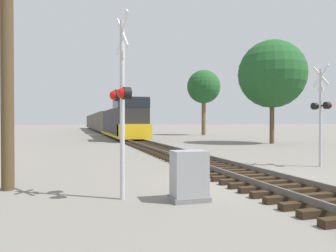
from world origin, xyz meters
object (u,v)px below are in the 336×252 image
object	(u,v)px
utility_pole	(7,21)
crossing_signal_far	(321,109)
tree_mid_background	(204,87)
freight_train	(102,122)
tree_far_right	(272,74)
crossing_signal_near	(121,97)
relay_cabinet	(189,176)

from	to	relation	value
utility_pole	crossing_signal_far	bearing A→B (deg)	6.83
utility_pole	tree_mid_background	world-z (taller)	utility_pole
freight_train	tree_far_right	bearing A→B (deg)	-73.85
tree_mid_background	tree_far_right	bearing A→B (deg)	-93.87
crossing_signal_near	tree_far_right	world-z (taller)	tree_far_right
crossing_signal_far	relay_cabinet	world-z (taller)	crossing_signal_far
crossing_signal_near	tree_mid_background	bearing A→B (deg)	146.30
freight_train	crossing_signal_near	xyz separation A→B (m)	(-4.44, -55.32, 0.66)
crossing_signal_far	relay_cabinet	distance (m)	8.68
tree_mid_background	crossing_signal_far	bearing A→B (deg)	-103.89
utility_pole	tree_mid_background	xyz separation A→B (m)	(19.77, 33.18, 2.07)
relay_cabinet	freight_train	bearing A→B (deg)	87.05
freight_train	tree_mid_background	distance (m)	24.18
relay_cabinet	crossing_signal_near	bearing A→B (deg)	158.16
relay_cabinet	utility_pole	size ratio (longest dim) A/B	0.13
tree_far_right	relay_cabinet	bearing A→B (deg)	-128.96
crossing_signal_far	tree_far_right	world-z (taller)	tree_far_right
crossing_signal_near	utility_pole	distance (m)	4.18
relay_cabinet	tree_mid_background	xyz separation A→B (m)	(15.30, 35.80, 6.23)
freight_train	tree_mid_background	size ratio (longest dim) A/B	7.56
tree_mid_background	crossing_signal_near	bearing A→B (deg)	-115.60
freight_train	tree_far_right	distance (m)	40.37
relay_cabinet	tree_far_right	xyz separation A→B (m)	(14.06, 17.38, 5.46)
crossing_signal_far	utility_pole	xyz separation A→B (m)	(-11.92, -1.43, 2.29)
utility_pole	tree_far_right	xyz separation A→B (m)	(18.52, 14.76, 1.31)
freight_train	crossing_signal_far	xyz separation A→B (m)	(4.56, -51.89, 0.60)
utility_pole	crossing_signal_near	bearing A→B (deg)	-34.53
crossing_signal_far	utility_pole	size ratio (longest dim) A/B	0.46
crossing_signal_far	relay_cabinet	bearing A→B (deg)	117.05
crossing_signal_near	tree_far_right	bearing A→B (deg)	128.93
tree_far_right	crossing_signal_near	bearing A→B (deg)	-132.97
crossing_signal_far	tree_mid_background	size ratio (longest dim) A/B	0.47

